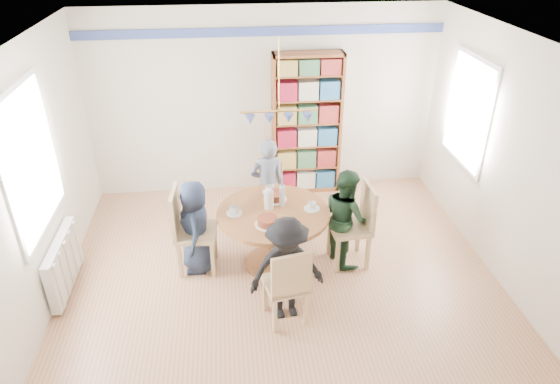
{
  "coord_description": "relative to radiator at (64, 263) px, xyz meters",
  "views": [
    {
      "loc": [
        -0.52,
        -4.36,
        3.73
      ],
      "look_at": [
        0.0,
        0.4,
        1.05
      ],
      "focal_mm": 32.0,
      "sensor_mm": 36.0,
      "label": 1
    }
  ],
  "objects": [
    {
      "name": "ground",
      "position": [
        2.42,
        -0.3,
        -0.35
      ],
      "size": [
        5.0,
        5.0,
        0.0
      ],
      "primitive_type": "plane",
      "color": "tan"
    },
    {
      "name": "room_shell",
      "position": [
        2.16,
        0.57,
        1.3
      ],
      "size": [
        5.0,
        5.0,
        5.0
      ],
      "color": "white",
      "rests_on": "ground"
    },
    {
      "name": "radiator",
      "position": [
        0.0,
        0.0,
        0.0
      ],
      "size": [
        0.12,
        1.0,
        0.6
      ],
      "color": "silver",
      "rests_on": "ground"
    },
    {
      "name": "dining_table",
      "position": [
        2.35,
        0.19,
        0.21
      ],
      "size": [
        1.3,
        1.3,
        0.75
      ],
      "color": "brown",
      "rests_on": "ground"
    },
    {
      "name": "chair_left",
      "position": [
        1.36,
        0.23,
        0.23
      ],
      "size": [
        0.49,
        0.49,
        1.05
      ],
      "color": "#CDB57E",
      "rests_on": "ground"
    },
    {
      "name": "chair_right",
      "position": [
        3.34,
        0.16,
        0.22
      ],
      "size": [
        0.48,
        0.48,
        1.03
      ],
      "color": "#CDB57E",
      "rests_on": "ground"
    },
    {
      "name": "chair_far",
      "position": [
        2.36,
        1.17,
        0.13
      ],
      "size": [
        0.47,
        0.47,
        0.87
      ],
      "color": "#CDB57E",
      "rests_on": "ground"
    },
    {
      "name": "chair_near",
      "position": [
        2.4,
        -0.8,
        0.16
      ],
      "size": [
        0.49,
        0.49,
        0.93
      ],
      "color": "#CDB57E",
      "rests_on": "ground"
    },
    {
      "name": "person_left",
      "position": [
        1.45,
        0.22,
        0.23
      ],
      "size": [
        0.4,
        0.58,
        1.15
      ],
      "primitive_type": "imported",
      "rotation": [
        0.0,
        0.0,
        -1.52
      ],
      "color": "#1B253C",
      "rests_on": "ground"
    },
    {
      "name": "person_right",
      "position": [
        3.2,
        0.21,
        0.26
      ],
      "size": [
        0.61,
        0.7,
        1.21
      ],
      "primitive_type": "imported",
      "rotation": [
        0.0,
        0.0,
        1.87
      ],
      "color": "#18311E",
      "rests_on": "ground"
    },
    {
      "name": "person_far",
      "position": [
        2.35,
        1.05,
        0.29
      ],
      "size": [
        0.51,
        0.38,
        1.27
      ],
      "primitive_type": "imported",
      "rotation": [
        0.0,
        0.0,
        3.32
      ],
      "color": "gray",
      "rests_on": "ground"
    },
    {
      "name": "person_near",
      "position": [
        2.4,
        -0.68,
        0.24
      ],
      "size": [
        0.81,
        0.52,
        1.18
      ],
      "primitive_type": "imported",
      "rotation": [
        0.0,
        0.0,
        0.11
      ],
      "color": "black",
      "rests_on": "ground"
    },
    {
      "name": "bookshelf",
      "position": [
        3.02,
        2.04,
        0.68
      ],
      "size": [
        1.0,
        0.3,
        2.09
      ],
      "color": "brown",
      "rests_on": "ground"
    },
    {
      "name": "tableware",
      "position": [
        2.33,
        0.22,
        0.46
      ],
      "size": [
        1.08,
        1.08,
        0.28
      ],
      "color": "white",
      "rests_on": "dining_table"
    }
  ]
}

